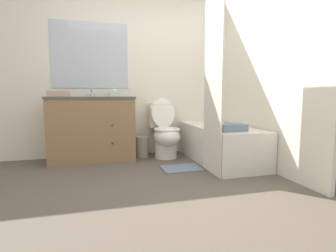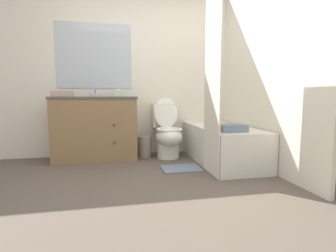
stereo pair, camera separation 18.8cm
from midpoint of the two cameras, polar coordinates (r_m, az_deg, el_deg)
ground_plane at (r=2.52m, az=-1.04°, el=-14.15°), size 14.00×14.00×0.00m
wall_back at (r=4.08m, az=-7.36°, el=11.58°), size 8.00×0.06×2.50m
wall_right at (r=3.69m, az=16.11°, el=11.88°), size 0.05×2.71×2.50m
vanity_cabinet at (r=3.76m, az=-17.51°, el=-0.49°), size 1.13×0.57×0.88m
sink_faucet at (r=3.93m, az=-17.65°, el=6.64°), size 0.14×0.12×0.12m
toilet at (r=3.80m, az=-2.05°, el=-1.62°), size 0.37×0.65×0.86m
bathtub at (r=3.65m, az=9.71°, el=-3.74°), size 0.68×1.50×0.48m
shower_curtain at (r=2.98m, az=8.00°, el=8.58°), size 0.01×0.46×1.99m
wastebasket at (r=3.89m, az=-7.08°, el=-4.46°), size 0.20×0.20×0.30m
tissue_box at (r=3.89m, az=-12.78°, el=6.92°), size 0.15×0.13×0.11m
hand_towel_folded at (r=3.64m, az=-24.14°, el=6.44°), size 0.26×0.17×0.07m
bath_towel_folded at (r=3.12m, az=12.02°, el=-0.30°), size 0.31×0.22×0.08m
bath_mat at (r=3.25m, az=1.22°, el=-9.20°), size 0.47×0.35×0.02m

